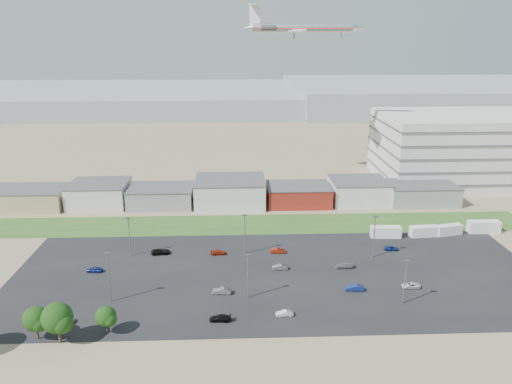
{
  "coord_description": "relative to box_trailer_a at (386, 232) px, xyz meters",
  "views": [
    {
      "loc": [
        -3.89,
        -82.53,
        51.74
      ],
      "look_at": [
        0.37,
        22.0,
        19.13
      ],
      "focal_mm": 35.0,
      "sensor_mm": 36.0,
      "label": 1
    }
  ],
  "objects": [
    {
      "name": "ground",
      "position": [
        -36.16,
        -40.96,
        -1.5
      ],
      "size": [
        700.0,
        700.0,
        0.0
      ],
      "primitive_type": "plane",
      "color": "#847054",
      "rests_on": "ground"
    },
    {
      "name": "parking_lot",
      "position": [
        -31.16,
        -20.96,
        -1.5
      ],
      "size": [
        120.0,
        50.0,
        0.01
      ],
      "primitive_type": "cube",
      "color": "black",
      "rests_on": "ground"
    },
    {
      "name": "grass_strip",
      "position": [
        -36.16,
        11.04,
        -1.49
      ],
      "size": [
        160.0,
        16.0,
        0.02
      ],
      "primitive_type": "cube",
      "color": "#275520",
      "rests_on": "ground"
    },
    {
      "name": "hills_backdrop",
      "position": [
        3.84,
        274.04,
        3.0
      ],
      "size": [
        700.0,
        200.0,
        9.0
      ],
      "primitive_type": null,
      "color": "gray",
      "rests_on": "ground"
    },
    {
      "name": "building_row",
      "position": [
        -53.16,
        30.04,
        2.5
      ],
      "size": [
        170.0,
        20.0,
        8.0
      ],
      "primitive_type": null,
      "color": "silver",
      "rests_on": "ground"
    },
    {
      "name": "parking_garage",
      "position": [
        53.84,
        54.04,
        11.0
      ],
      "size": [
        80.0,
        40.0,
        25.0
      ],
      "primitive_type": "cube",
      "color": "silver",
      "rests_on": "ground"
    },
    {
      "name": "box_trailer_a",
      "position": [
        0.0,
        0.0,
        0.0
      ],
      "size": [
        8.14,
        2.97,
        3.0
      ],
      "primitive_type": null,
      "rotation": [
        0.0,
        0.0,
        -0.06
      ],
      "color": "silver",
      "rests_on": "ground"
    },
    {
      "name": "box_trailer_b",
      "position": [
        10.51,
        0.2,
        -0.08
      ],
      "size": [
        7.8,
        3.15,
        2.85
      ],
      "primitive_type": null,
      "rotation": [
        0.0,
        0.0,
        0.1
      ],
      "color": "silver",
      "rests_on": "ground"
    },
    {
      "name": "box_trailer_c",
      "position": [
        17.72,
        1.07,
        -0.12
      ],
      "size": [
        7.7,
        3.91,
        2.76
      ],
      "primitive_type": null,
      "rotation": [
        0.0,
        0.0,
        0.23
      ],
      "color": "silver",
      "rests_on": "ground"
    },
    {
      "name": "box_trailer_d",
      "position": [
        28.06,
        2.35,
        0.13
      ],
      "size": [
        8.69,
        2.73,
        3.26
      ],
      "primitive_type": null,
      "rotation": [
        0.0,
        0.0,
        0.0
      ],
      "color": "silver",
      "rests_on": "ground"
    },
    {
      "name": "tree_mid",
      "position": [
        -75.9,
        -44.53,
        2.08
      ],
      "size": [
        4.78,
        4.78,
        7.17
      ],
      "primitive_type": null,
      "color": "black",
      "rests_on": "ground"
    },
    {
      "name": "tree_right",
      "position": [
        -71.58,
        -45.83,
        2.87
      ],
      "size": [
        5.82,
        5.82,
        8.74
      ],
      "primitive_type": null,
      "color": "black",
      "rests_on": "ground"
    },
    {
      "name": "tree_near",
      "position": [
        -64.01,
        -43.11,
        1.52
      ],
      "size": [
        4.03,
        4.03,
        6.05
      ],
      "primitive_type": null,
      "color": "black",
      "rests_on": "ground"
    },
    {
      "name": "lightpole_front_l",
      "position": [
        -65.98,
        -31.65,
        3.9
      ],
      "size": [
        1.27,
        0.53,
        10.79
      ],
      "primitive_type": null,
      "color": "slate",
      "rests_on": "ground"
    },
    {
      "name": "lightpole_front_m",
      "position": [
        -38.0,
        -31.24,
        3.37
      ],
      "size": [
        1.15,
        0.48,
        9.74
      ],
      "primitive_type": null,
      "color": "slate",
      "rests_on": "ground"
    },
    {
      "name": "lightpole_front_r",
      "position": [
        -6.54,
        -34.78,
        3.25
      ],
      "size": [
        1.12,
        0.47,
        9.51
      ],
      "primitive_type": null,
      "color": "slate",
      "rests_on": "ground"
    },
    {
      "name": "lightpole_back_l",
      "position": [
        -66.36,
        -9.31,
        3.46
      ],
      "size": [
        1.17,
        0.49,
        9.93
      ],
      "primitive_type": null,
      "color": "slate",
      "rests_on": "ground"
    },
    {
      "name": "lightpole_back_m",
      "position": [
        -38.16,
        -9.27,
        3.66
      ],
      "size": [
        1.21,
        0.51,
        10.32
      ],
      "primitive_type": null,
      "color": "slate",
      "rests_on": "ground"
    },
    {
      "name": "lightpole_back_r",
      "position": [
        -6.8,
        -12.48,
        3.87
      ],
      "size": [
        1.26,
        0.53,
        10.74
      ],
      "primitive_type": null,
      "color": "slate",
      "rests_on": "ground"
    },
    {
      "name": "airliner",
      "position": [
        -17.29,
        51.93,
        53.13
      ],
      "size": [
        45.91,
        35.98,
        12.08
      ],
      "primitive_type": null,
      "rotation": [
        0.0,
        0.0,
        -0.22
      ],
      "color": "silver"
    },
    {
      "name": "parked_car_0",
      "position": [
        -2.77,
        -28.38,
        -0.95
      ],
      "size": [
        4.02,
        1.9,
        1.11
      ],
      "primitive_type": "imported",
      "rotation": [
        0.0,
        0.0,
        -1.59
      ],
      "color": "silver",
      "rests_on": "ground"
    },
    {
      "name": "parked_car_1",
      "position": [
        -15.16,
        -29.14,
        -0.85
      ],
      "size": [
        4.1,
        1.77,
        1.31
      ],
      "primitive_type": "imported",
      "rotation": [
        0.0,
        0.0,
        -1.67
      ],
      "color": "navy",
      "rests_on": "ground"
    },
    {
      "name": "parked_car_3",
      "position": [
        -43.46,
        -39.91,
        -0.9
      ],
      "size": [
        4.25,
        1.94,
        1.21
      ],
      "primitive_type": "imported",
      "rotation": [
        0.0,
        0.0,
        -1.63
      ],
      "color": "black",
      "rests_on": "ground"
    },
    {
      "name": "parked_car_4",
      "position": [
        -43.42,
        -29.37,
        -0.84
      ],
      "size": [
        4.11,
        1.76,
        1.32
      ],
      "primitive_type": "imported",
      "rotation": [
        0.0,
        0.0,
        -1.66
      ],
      "color": "#595B5E",
      "rests_on": "ground"
    },
    {
      "name": "parked_car_5",
      "position": [
        -72.94,
        -18.0,
        -0.89
      ],
      "size": [
        3.74,
        1.84,
        1.23
      ],
      "primitive_type": "imported",
      "rotation": [
        0.0,
        0.0,
        -1.68
      ],
      "color": "navy",
      "rests_on": "ground"
    },
    {
      "name": "parked_car_6",
      "position": [
        -44.72,
        -9.44,
        -0.93
      ],
      "size": [
        3.95,
        1.69,
        1.13
      ],
      "primitive_type": "imported",
      "rotation": [
        0.0,
        0.0,
        1.6
      ],
      "color": "maroon",
      "rests_on": "ground"
    },
    {
      "name": "parked_car_7",
      "position": [
        -30.22,
        -18.38,
        -0.89
      ],
      "size": [
        3.72,
        1.39,
        1.22
      ],
      "primitive_type": "imported",
      "rotation": [
        0.0,
        0.0,
        -1.6
      ],
      "color": "#595B5E",
      "rests_on": "ground"
    },
    {
      "name": "parked_car_8",
      "position": [
        -1.11,
        -8.7,
        -0.9
      ],
      "size": [
        3.66,
        1.77,
        1.2
      ],
      "primitive_type": "imported",
      "rotation": [
        0.0,
        0.0,
        1.47
      ],
      "color": "navy",
      "rests_on": "ground"
    },
    {
      "name": "parked_car_9",
      "position": [
        -59.14,
        -8.61,
        -0.85
      ],
      "size": [
        4.83,
        2.55,
        1.29
      ],
      "primitive_type": "imported",
      "rotation": [
        0.0,
        0.0,
        1.66
      ],
      "color": "black",
      "rests_on": "ground"
    },
    {
      "name": "parked_car_10",
      "position": [
        -72.93,
        -39.28,
        -0.9
      ],
      "size": [
        4.27,
        2.05,
        1.2
      ],
      "primitive_type": "imported",
      "rotation": [
        0.0,
        0.0,
        1.48
      ],
      "color": "#595B5E",
      "rests_on": "ground"
    },
    {
      "name": "parked_car_11",
      "position": [
        -29.88,
        -9.18,
        -0.87
      ],
      "size": [
        3.88,
        1.54,
        1.25
      ],
      "primitive_type": "imported",
      "rotation": [
        0.0,
        0.0,
        1.51
      ],
      "color": "maroon",
      "rests_on": "ground"
    },
    {
      "name": "parked_car_12",
      "position": [
        -15.23,
        -18.23,
        -0.89
      ],
      "size": [
        4.28,
        1.95,
        1.21
      ],
      "primitive_type": "imported",
      "rotation": [
        0.0,
        0.0,
        -1.63
      ],
      "color": "#A5A5AA",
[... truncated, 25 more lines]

